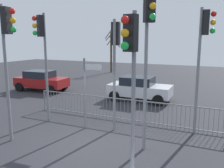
{
  "coord_description": "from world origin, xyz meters",
  "views": [
    {
      "loc": [
        4.06,
        -6.87,
        3.66
      ],
      "look_at": [
        -0.74,
        3.32,
        1.61
      ],
      "focal_mm": 38.57,
      "sensor_mm": 36.0,
      "label": 1
    }
  ],
  "objects_px": {
    "traffic_light_foreground_right": "(131,59)",
    "bare_tree_left": "(111,50)",
    "traffic_light_rear_right": "(116,50)",
    "direction_sign_post": "(86,90)",
    "traffic_light_mid_left": "(7,43)",
    "car_red_far": "(41,80)",
    "car_white_near": "(139,88)",
    "traffic_light_mid_right": "(148,36)",
    "traffic_light_rear_left": "(42,44)",
    "traffic_light_foreground_left": "(204,43)"
  },
  "relations": [
    {
      "from": "traffic_light_mid_right",
      "to": "direction_sign_post",
      "type": "relative_size",
      "value": 1.76
    },
    {
      "from": "traffic_light_foreground_left",
      "to": "traffic_light_rear_right",
      "type": "bearing_deg",
      "value": -83.56
    },
    {
      "from": "traffic_light_foreground_left",
      "to": "car_red_far",
      "type": "height_order",
      "value": "traffic_light_foreground_left"
    },
    {
      "from": "direction_sign_post",
      "to": "car_white_near",
      "type": "height_order",
      "value": "direction_sign_post"
    },
    {
      "from": "traffic_light_mid_left",
      "to": "traffic_light_foreground_left",
      "type": "distance_m",
      "value": 7.06
    },
    {
      "from": "traffic_light_mid_left",
      "to": "traffic_light_rear_right",
      "type": "distance_m",
      "value": 3.95
    },
    {
      "from": "traffic_light_mid_right",
      "to": "traffic_light_rear_right",
      "type": "xyz_separation_m",
      "value": [
        -1.77,
        1.46,
        -0.51
      ]
    },
    {
      "from": "traffic_light_mid_right",
      "to": "car_white_near",
      "type": "distance_m",
      "value": 7.63
    },
    {
      "from": "car_red_far",
      "to": "traffic_light_mid_left",
      "type": "bearing_deg",
      "value": -59.07
    },
    {
      "from": "direction_sign_post",
      "to": "car_red_far",
      "type": "xyz_separation_m",
      "value": [
        -7.11,
        5.33,
        -0.89
      ]
    },
    {
      "from": "traffic_light_rear_right",
      "to": "traffic_light_foreground_right",
      "type": "xyz_separation_m",
      "value": [
        1.84,
        -3.14,
        -0.06
      ]
    },
    {
      "from": "direction_sign_post",
      "to": "bare_tree_left",
      "type": "height_order",
      "value": "bare_tree_left"
    },
    {
      "from": "traffic_light_foreground_left",
      "to": "traffic_light_rear_left",
      "type": "distance_m",
      "value": 6.62
    },
    {
      "from": "traffic_light_rear_right",
      "to": "car_white_near",
      "type": "relative_size",
      "value": 1.17
    },
    {
      "from": "traffic_light_mid_left",
      "to": "traffic_light_rear_right",
      "type": "bearing_deg",
      "value": 121.79
    },
    {
      "from": "traffic_light_rear_left",
      "to": "traffic_light_foreground_left",
      "type": "bearing_deg",
      "value": -138.62
    },
    {
      "from": "traffic_light_foreground_right",
      "to": "bare_tree_left",
      "type": "relative_size",
      "value": 0.91
    },
    {
      "from": "traffic_light_mid_right",
      "to": "car_red_far",
      "type": "distance_m",
      "value": 12.17
    },
    {
      "from": "traffic_light_mid_right",
      "to": "traffic_light_rear_left",
      "type": "xyz_separation_m",
      "value": [
        -5.02,
        0.92,
        -0.27
      ]
    },
    {
      "from": "traffic_light_mid_left",
      "to": "car_red_far",
      "type": "xyz_separation_m",
      "value": [
        -5.35,
        7.55,
        -2.79
      ]
    },
    {
      "from": "traffic_light_rear_left",
      "to": "traffic_light_mid_right",
      "type": "bearing_deg",
      "value": -161.7
    },
    {
      "from": "traffic_light_foreground_right",
      "to": "bare_tree_left",
      "type": "bearing_deg",
      "value": -50.82
    },
    {
      "from": "bare_tree_left",
      "to": "traffic_light_foreground_left",
      "type": "bearing_deg",
      "value": -54.12
    },
    {
      "from": "car_white_near",
      "to": "bare_tree_left",
      "type": "bearing_deg",
      "value": 121.72
    },
    {
      "from": "traffic_light_rear_left",
      "to": "bare_tree_left",
      "type": "relative_size",
      "value": 1.0
    },
    {
      "from": "car_red_far",
      "to": "traffic_light_foreground_right",
      "type": "bearing_deg",
      "value": -42.81
    },
    {
      "from": "bare_tree_left",
      "to": "traffic_light_mid_right",
      "type": "bearing_deg",
      "value": -61.36
    },
    {
      "from": "traffic_light_foreground_left",
      "to": "traffic_light_mid_right",
      "type": "xyz_separation_m",
      "value": [
        -1.43,
        -2.37,
        0.24
      ]
    },
    {
      "from": "bare_tree_left",
      "to": "traffic_light_mid_left",
      "type": "bearing_deg",
      "value": -75.06
    },
    {
      "from": "traffic_light_foreground_right",
      "to": "direction_sign_post",
      "type": "height_order",
      "value": "traffic_light_foreground_right"
    },
    {
      "from": "traffic_light_rear_left",
      "to": "direction_sign_post",
      "type": "height_order",
      "value": "traffic_light_rear_left"
    },
    {
      "from": "traffic_light_rear_right",
      "to": "car_white_near",
      "type": "distance_m",
      "value": 5.73
    },
    {
      "from": "traffic_light_foreground_right",
      "to": "bare_tree_left",
      "type": "height_order",
      "value": "bare_tree_left"
    },
    {
      "from": "car_white_near",
      "to": "bare_tree_left",
      "type": "height_order",
      "value": "bare_tree_left"
    },
    {
      "from": "direction_sign_post",
      "to": "traffic_light_foreground_right",
      "type": "bearing_deg",
      "value": -46.57
    },
    {
      "from": "traffic_light_foreground_right",
      "to": "bare_tree_left",
      "type": "xyz_separation_m",
      "value": [
        -9.78,
        19.45,
        -0.67
      ]
    },
    {
      "from": "traffic_light_mid_right",
      "to": "traffic_light_foreground_right",
      "type": "height_order",
      "value": "traffic_light_mid_right"
    },
    {
      "from": "direction_sign_post",
      "to": "car_white_near",
      "type": "bearing_deg",
      "value": 81.42
    },
    {
      "from": "traffic_light_mid_left",
      "to": "car_red_far",
      "type": "relative_size",
      "value": 1.24
    },
    {
      "from": "traffic_light_rear_right",
      "to": "traffic_light_rear_left",
      "type": "xyz_separation_m",
      "value": [
        -3.25,
        -0.54,
        0.25
      ]
    },
    {
      "from": "bare_tree_left",
      "to": "direction_sign_post",
      "type": "bearing_deg",
      "value": -67.85
    },
    {
      "from": "traffic_light_rear_right",
      "to": "traffic_light_rear_left",
      "type": "height_order",
      "value": "traffic_light_rear_left"
    },
    {
      "from": "traffic_light_mid_right",
      "to": "car_white_near",
      "type": "bearing_deg",
      "value": -109.53
    },
    {
      "from": "traffic_light_foreground_left",
      "to": "traffic_light_mid_right",
      "type": "height_order",
      "value": "traffic_light_mid_right"
    },
    {
      "from": "traffic_light_foreground_right",
      "to": "traffic_light_rear_left",
      "type": "relative_size",
      "value": 0.91
    },
    {
      "from": "bare_tree_left",
      "to": "car_white_near",
      "type": "bearing_deg",
      "value": -57.15
    },
    {
      "from": "traffic_light_foreground_left",
      "to": "car_white_near",
      "type": "height_order",
      "value": "traffic_light_foreground_left"
    },
    {
      "from": "car_white_near",
      "to": "bare_tree_left",
      "type": "xyz_separation_m",
      "value": [
        -7.24,
        11.21,
        1.78
      ]
    },
    {
      "from": "traffic_light_rear_left",
      "to": "bare_tree_left",
      "type": "distance_m",
      "value": 17.51
    },
    {
      "from": "traffic_light_rear_left",
      "to": "traffic_light_foreground_right",
      "type": "bearing_deg",
      "value": -178.38
    }
  ]
}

